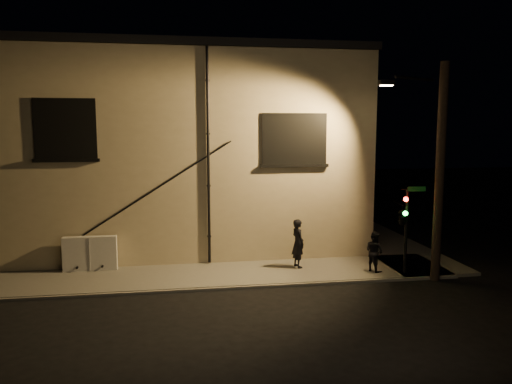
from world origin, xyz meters
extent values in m
plane|color=black|center=(0.00, 0.00, 0.00)|extent=(90.00, 90.00, 0.00)
cube|color=#5D5B54|center=(-3.00, 1.50, 0.06)|extent=(20.00, 3.00, 0.12)
cube|color=#5D5B54|center=(6.50, 8.00, 0.06)|extent=(3.00, 16.00, 0.12)
cube|color=tan|center=(-3.00, 9.00, 4.25)|extent=(16.00, 12.00, 8.50)
cube|color=black|center=(-3.00, 9.00, 8.65)|extent=(16.20, 12.20, 0.30)
cube|color=black|center=(-7.00, 2.98, 5.40)|extent=(2.20, 0.10, 2.20)
cube|color=black|center=(-7.00, 3.00, 5.40)|extent=(1.98, 0.05, 1.98)
cube|color=black|center=(1.60, 2.98, 5.00)|extent=(2.60, 0.10, 2.00)
cube|color=#A5B28C|center=(1.60, 3.00, 5.00)|extent=(2.38, 0.05, 1.78)
cylinder|color=black|center=(-1.80, 2.92, 4.31)|extent=(0.11, 0.11, 8.30)
cylinder|color=black|center=(-4.00, 2.95, 3.00)|extent=(5.96, 0.04, 3.75)
cylinder|color=black|center=(-3.88, 2.95, 3.06)|extent=(5.96, 0.04, 3.75)
cube|color=beige|center=(-6.28, 2.70, 0.76)|extent=(1.95, 0.33, 1.29)
imported|color=black|center=(1.51, 1.86, 1.05)|extent=(0.60, 0.77, 1.87)
imported|color=black|center=(4.18, 0.88, 0.87)|extent=(0.82, 0.90, 1.49)
cylinder|color=black|center=(5.24, 0.54, 1.65)|extent=(0.12, 0.12, 3.06)
imported|color=black|center=(5.02, 0.42, 2.30)|extent=(0.56, 1.87, 0.74)
sphere|color=#FF140C|center=(5.04, 0.24, 2.90)|extent=(0.17, 0.17, 0.17)
sphere|color=#14FF3F|center=(5.04, 0.24, 2.39)|extent=(0.17, 0.17, 0.17)
cube|color=#0C4C1E|center=(5.59, 0.54, 3.22)|extent=(0.70, 0.03, 0.18)
cylinder|color=black|center=(6.06, -0.18, 3.84)|extent=(0.32, 0.32, 7.67)
cylinder|color=black|center=(5.26, 0.37, 7.14)|extent=(1.94, 1.06, 0.10)
cube|color=black|center=(4.46, 0.92, 7.03)|extent=(0.55, 0.28, 0.18)
cube|color=#FFC672|center=(4.46, 0.92, 6.93)|extent=(0.42, 0.20, 0.04)
camera|label=1|loc=(-3.07, -16.25, 5.47)|focal=35.00mm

